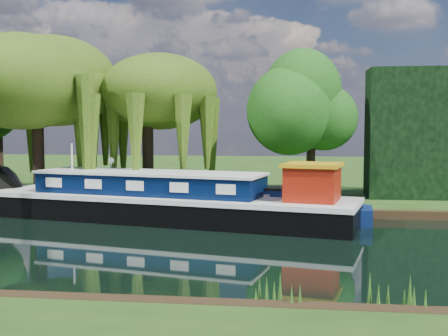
# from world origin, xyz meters

# --- Properties ---
(ground) EXTENTS (120.00, 120.00, 0.00)m
(ground) POSITION_xyz_m (0.00, 0.00, 0.00)
(ground) COLOR black
(far_bank) EXTENTS (120.00, 52.00, 0.45)m
(far_bank) POSITION_xyz_m (0.00, 34.00, 0.23)
(far_bank) COLOR #1D3F11
(far_bank) RESTS_ON ground
(dutch_barge) EXTENTS (20.00, 8.47, 4.12)m
(dutch_barge) POSITION_xyz_m (5.11, 6.24, 1.02)
(dutch_barge) COLOR black
(dutch_barge) RESTS_ON ground
(narrowboat) EXTENTS (13.16, 3.40, 1.90)m
(narrowboat) POSITION_xyz_m (8.85, 6.94, 0.68)
(narrowboat) COLOR navy
(narrowboat) RESTS_ON ground
(white_cruiser) EXTENTS (2.79, 2.48, 1.36)m
(white_cruiser) POSITION_xyz_m (11.68, 7.20, 0.00)
(white_cruiser) COLOR silver
(white_cruiser) RESTS_ON ground
(willow_left) EXTENTS (7.91, 7.91, 9.48)m
(willow_left) POSITION_xyz_m (-4.12, 10.57, 7.34)
(willow_left) COLOR black
(willow_left) RESTS_ON far_bank
(willow_right) EXTENTS (6.70, 6.70, 8.17)m
(willow_right) POSITION_xyz_m (2.37, 12.05, 6.41)
(willow_right) COLOR black
(willow_right) RESTS_ON far_bank
(tree_far_right) EXTENTS (4.82, 4.82, 7.88)m
(tree_far_right) POSITION_xyz_m (12.49, 13.20, 5.88)
(tree_far_right) COLOR black
(tree_far_right) RESTS_ON far_bank
(conifer_hedge) EXTENTS (6.00, 3.00, 8.00)m
(conifer_hedge) POSITION_xyz_m (19.00, 14.00, 4.45)
(conifer_hedge) COLOR black
(conifer_hedge) RESTS_ON far_bank
(lamppost) EXTENTS (0.36, 0.36, 2.56)m
(lamppost) POSITION_xyz_m (0.50, 10.50, 2.42)
(lamppost) COLOR silver
(lamppost) RESTS_ON far_bank
(mooring_posts) EXTENTS (19.16, 0.16, 1.00)m
(mooring_posts) POSITION_xyz_m (-0.50, 8.40, 0.95)
(mooring_posts) COLOR silver
(mooring_posts) RESTS_ON far_bank
(reeds_near) EXTENTS (33.70, 1.50, 1.10)m
(reeds_near) POSITION_xyz_m (6.87, -7.57, 0.55)
(reeds_near) COLOR #235616
(reeds_near) RESTS_ON ground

